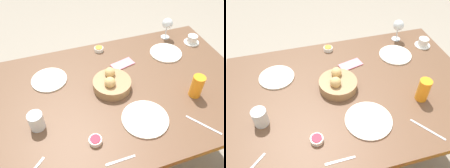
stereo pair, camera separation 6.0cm
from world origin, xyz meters
TOP-DOWN VIEW (x-y plane):
  - ground_plane at (0.00, 0.00)m, footprint 10.00×10.00m
  - dining_table at (0.00, 0.00)m, footprint 1.47×1.00m
  - bread_basket at (0.08, -0.04)m, footprint 0.22×0.22m
  - plate_near_left at (-0.38, -0.23)m, footprint 0.22×0.22m
  - plate_near_right at (0.42, -0.22)m, footprint 0.22×0.22m
  - plate_far_center at (-0.01, 0.24)m, footprint 0.25×0.25m
  - juice_glass at (-0.35, 0.17)m, footprint 0.07×0.07m
  - water_tumbler at (0.53, 0.11)m, footprint 0.08×0.08m
  - wine_glass at (-0.47, -0.42)m, footprint 0.08×0.08m
  - coffee_cup at (-0.62, -0.29)m, footprint 0.11×0.11m
  - jam_bowl_berry at (0.27, 0.29)m, footprint 0.06×0.06m
  - jam_bowl_honey at (0.05, -0.41)m, footprint 0.06×0.06m
  - fork_silver at (-0.28, 0.37)m, footprint 0.12×0.16m
  - spoon_coffee at (0.19, 0.42)m, footprint 0.14×0.01m
  - cell_phone at (-0.06, -0.22)m, footprint 0.16×0.11m

SIDE VIEW (x-z plane):
  - ground_plane at x=0.00m, z-range 0.00..0.00m
  - dining_table at x=0.00m, z-range 0.28..0.99m
  - fork_silver at x=-0.28m, z-range 0.71..0.72m
  - spoon_coffee at x=0.19m, z-range 0.71..0.72m
  - cell_phone at x=-0.06m, z-range 0.71..0.72m
  - plate_near_right at x=0.42m, z-range 0.71..0.72m
  - plate_far_center at x=-0.01m, z-range 0.71..0.72m
  - plate_near_left at x=-0.38m, z-range 0.71..0.72m
  - jam_bowl_berry at x=0.27m, z-range 0.71..0.74m
  - jam_bowl_honey at x=0.05m, z-range 0.71..0.74m
  - coffee_cup at x=-0.62m, z-range 0.71..0.77m
  - bread_basket at x=0.08m, z-range 0.69..0.80m
  - water_tumbler at x=0.53m, z-range 0.71..0.81m
  - juice_glass at x=-0.35m, z-range 0.71..0.85m
  - wine_glass at x=-0.47m, z-range 0.75..0.90m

